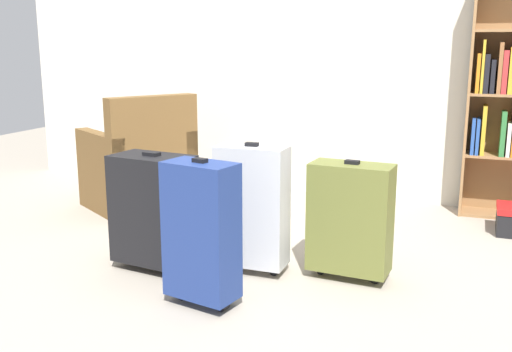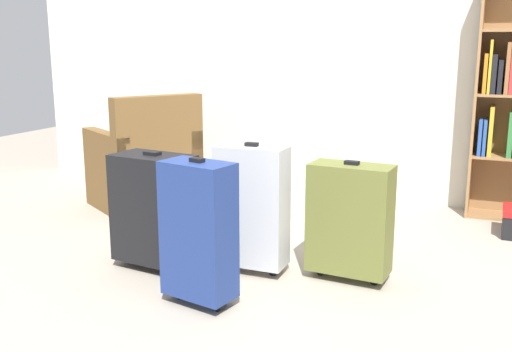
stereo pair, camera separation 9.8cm
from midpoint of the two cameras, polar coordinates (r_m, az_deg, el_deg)
The scene contains 8 objects.
ground_plane at distance 3.28m, azimuth -1.91°, elevation -10.11°, with size 10.42×10.42×0.00m, color #9E9384.
back_wall at distance 4.98m, azimuth 7.27°, elevation 12.93°, with size 5.95×0.10×2.60m, color beige.
armchair at distance 4.70m, azimuth -11.81°, elevation 0.70°, with size 0.97×0.97×0.90m.
mug at distance 4.52m, azimuth -5.07°, elevation -3.05°, with size 0.12×0.08×0.10m.
suitcase_navy_blue at distance 2.88m, azimuth -6.29°, elevation -5.30°, with size 0.38×0.26×0.74m.
suitcase_silver at distance 3.28m, azimuth -1.26°, elevation -2.94°, with size 0.39×0.20×0.74m.
suitcase_olive at distance 3.23m, azimuth 8.24°, elevation -4.04°, with size 0.45×0.24×0.66m.
suitcase_black at distance 3.39m, azimuth -10.69°, elevation -3.16°, with size 0.48×0.32×0.68m.
Camera 1 is at (1.12, -2.81, 1.27)m, focal length 41.32 mm.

